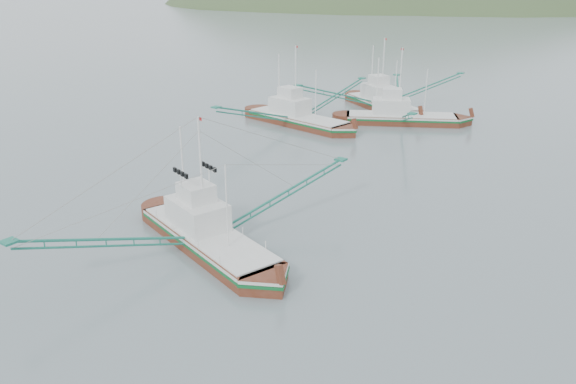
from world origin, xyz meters
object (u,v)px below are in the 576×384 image
Objects in this scene: main_boat at (206,222)px; bg_boat_left at (297,112)px; bg_boat_extra at (383,94)px; bg_boat_far at (401,107)px.

bg_boat_left is at bearing 131.69° from main_boat.
bg_boat_left is 15.75m from bg_boat_extra.
bg_boat_extra is (-5.92, 6.27, 0.10)m from bg_boat_far.
bg_boat_extra is (-10.81, 48.26, 0.34)m from main_boat.
bg_boat_left is 13.85m from bg_boat_far.
bg_boat_extra is at bearing 119.12° from main_boat.
main_boat is 0.99× the size of bg_boat_extra.
bg_boat_extra reaches higher than bg_boat_far.
bg_boat_extra reaches higher than main_boat.
main_boat is at bearing -112.93° from bg_boat_far.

